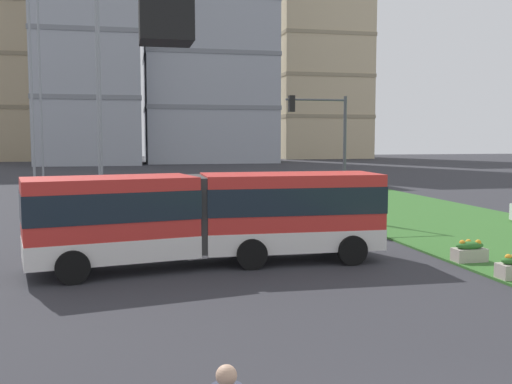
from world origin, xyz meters
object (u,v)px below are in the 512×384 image
at_px(apartment_tower_westcentre, 87,7).
at_px(apartment_tower_eastcentre, 318,61).
at_px(flower_planter_4, 469,251).
at_px(traffic_light_far_right, 327,137).
at_px(articulated_bus, 210,216).
at_px(apartment_tower_centre, 207,8).

relative_size(apartment_tower_westcentre, apartment_tower_eastcentre, 1.22).
distance_m(flower_planter_4, apartment_tower_westcentre, 85.39).
relative_size(traffic_light_far_right, apartment_tower_eastcentre, 0.16).
bearing_deg(articulated_bus, flower_planter_4, -11.37).
relative_size(apartment_tower_westcentre, apartment_tower_centre, 0.94).
bearing_deg(flower_planter_4, apartment_tower_eastcentre, 74.50).
distance_m(apartment_tower_westcentre, apartment_tower_centre, 20.09).
relative_size(articulated_bus, apartment_tower_centre, 0.23).
bearing_deg(traffic_light_far_right, apartment_tower_eastcentre, 71.98).
xyz_separation_m(traffic_light_far_right, apartment_tower_eastcentre, (29.35, 90.24, 15.80)).
height_order(traffic_light_far_right, apartment_tower_eastcentre, apartment_tower_eastcentre).
height_order(apartment_tower_centre, apartment_tower_eastcentre, apartment_tower_centre).
xyz_separation_m(flower_planter_4, traffic_light_far_right, (-1.37, 10.69, 3.84)).
distance_m(traffic_light_far_right, apartment_tower_westcentre, 74.01).
bearing_deg(flower_planter_4, apartment_tower_centre, 88.09).
distance_m(articulated_bus, apartment_tower_westcentre, 82.15).
height_order(flower_planter_4, apartment_tower_westcentre, apartment_tower_westcentre).
bearing_deg(articulated_bus, apartment_tower_westcentre, 95.95).
bearing_deg(apartment_tower_centre, articulated_bus, -97.80).
bearing_deg(apartment_tower_westcentre, apartment_tower_eastcentre, 24.87).
relative_size(articulated_bus, traffic_light_far_right, 1.91).
relative_size(apartment_tower_centre, apartment_tower_eastcentre, 1.30).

